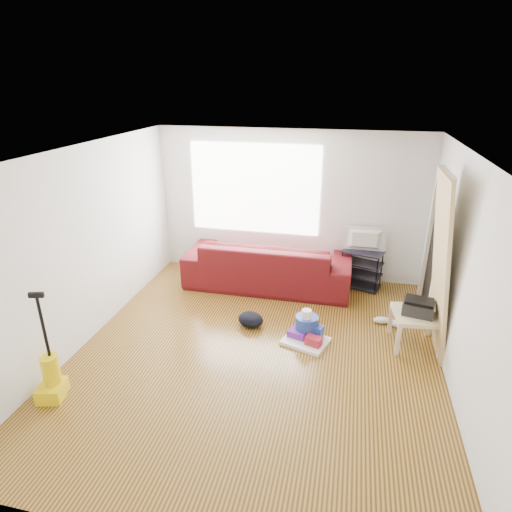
% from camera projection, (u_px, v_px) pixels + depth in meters
% --- Properties ---
extents(room, '(4.51, 5.01, 2.51)m').
position_uv_depth(room, '(266.00, 259.00, 5.07)').
color(room, '#3F2A0D').
rests_on(room, ground).
extents(sofa, '(2.70, 1.06, 0.79)m').
position_uv_depth(sofa, '(268.00, 285.00, 7.23)').
color(sofa, '#48130D').
rests_on(sofa, ground).
extents(tv_stand, '(0.72, 0.53, 0.64)m').
position_uv_depth(tv_stand, '(361.00, 269.00, 7.04)').
color(tv_stand, black).
rests_on(tv_stand, ground).
extents(tv, '(0.66, 0.09, 0.38)m').
position_uv_depth(tv, '(364.00, 240.00, 6.84)').
color(tv, black).
rests_on(tv, tv_stand).
extents(side_table, '(0.63, 0.63, 0.47)m').
position_uv_depth(side_table, '(417.00, 318.00, 5.46)').
color(side_table, '#C2AA8D').
rests_on(side_table, ground).
extents(printer, '(0.43, 0.36, 0.20)m').
position_uv_depth(printer, '(419.00, 307.00, 5.39)').
color(printer, black).
rests_on(printer, side_table).
extents(bucket, '(0.38, 0.38, 0.31)m').
position_uv_depth(bucket, '(306.00, 336.00, 5.79)').
color(bucket, navy).
rests_on(bucket, ground).
extents(toilet_paper, '(0.13, 0.13, 0.12)m').
position_uv_depth(toilet_paper, '(306.00, 324.00, 5.67)').
color(toilet_paper, white).
rests_on(toilet_paper, bucket).
extents(cleaning_tray, '(0.67, 0.60, 0.20)m').
position_uv_depth(cleaning_tray, '(307.00, 338.00, 5.64)').
color(cleaning_tray, white).
rests_on(cleaning_tray, ground).
extents(backpack, '(0.42, 0.37, 0.20)m').
position_uv_depth(backpack, '(251.00, 325.00, 6.04)').
color(backpack, black).
rests_on(backpack, ground).
extents(sneakers, '(0.44, 0.22, 0.10)m').
position_uv_depth(sneakers, '(388.00, 322.00, 6.03)').
color(sneakers, silver).
rests_on(sneakers, ground).
extents(vacuum, '(0.33, 0.35, 1.25)m').
position_uv_depth(vacuum, '(51.00, 378.00, 4.62)').
color(vacuum, '#E0C008').
rests_on(vacuum, ground).
extents(door_panel, '(0.28, 0.90, 2.25)m').
position_uv_depth(door_panel, '(426.00, 345.00, 5.60)').
color(door_panel, tan).
rests_on(door_panel, ground).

